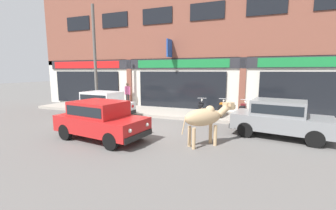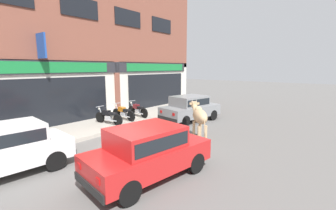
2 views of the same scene
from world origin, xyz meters
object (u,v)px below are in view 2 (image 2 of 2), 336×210
at_px(car_1, 190,107).
at_px(car_2, 148,150).
at_px(cow, 199,116).
at_px(motorcycle_0, 109,117).
at_px(motorcycle_1, 123,113).
at_px(car_0, 3,148).
at_px(motorcycle_2, 138,110).

relative_size(car_1, car_2, 1.01).
height_order(cow, motorcycle_0, cow).
xyz_separation_m(car_1, car_2, (-6.34, -2.79, 0.00)).
bearing_deg(cow, car_2, -169.84).
distance_m(cow, motorcycle_1, 4.84).
relative_size(cow, car_2, 0.45).
height_order(car_1, car_2, same).
relative_size(car_0, car_2, 0.98).
distance_m(car_2, motorcycle_2, 7.36).
bearing_deg(motorcycle_1, cow, -88.62).
height_order(car_0, car_2, same).
xyz_separation_m(car_0, motorcycle_0, (5.10, 2.07, -0.26)).
bearing_deg(motorcycle_2, cow, -101.56).
bearing_deg(motorcycle_1, car_2, -124.19).
xyz_separation_m(car_1, motorcycle_2, (-1.49, 2.74, -0.26)).
distance_m(car_0, motorcycle_1, 6.61).
bearing_deg(cow, motorcycle_2, 78.44).
height_order(cow, motorcycle_2, cow).
bearing_deg(cow, car_0, 157.78).
height_order(car_0, car_1, same).
height_order(car_0, motorcycle_2, car_0).
xyz_separation_m(cow, motorcycle_2, (0.99, 4.84, -0.45)).
distance_m(car_1, car_2, 6.93).
distance_m(motorcycle_0, motorcycle_2, 2.23).
bearing_deg(car_2, car_0, 127.09).
height_order(car_2, motorcycle_2, car_2).
xyz_separation_m(car_2, motorcycle_2, (4.84, 5.53, -0.26)).
bearing_deg(motorcycle_0, cow, -75.16).
height_order(cow, motorcycle_1, cow).
distance_m(cow, motorcycle_0, 4.84).
bearing_deg(car_1, motorcycle_2, 118.61).
bearing_deg(car_2, car_1, 23.76).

